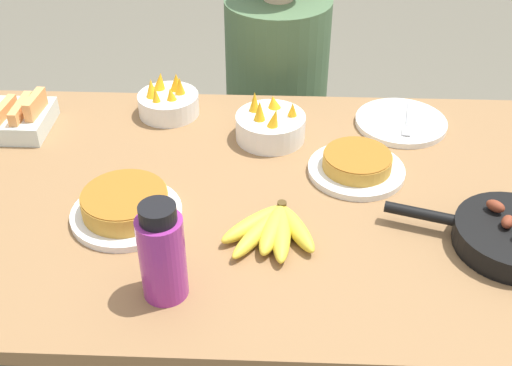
{
  "coord_description": "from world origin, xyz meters",
  "views": [
    {
      "loc": [
        0.05,
        -1.16,
        1.64
      ],
      "look_at": [
        0.0,
        0.0,
        0.8
      ],
      "focal_mm": 45.0,
      "sensor_mm": 36.0,
      "label": 1
    }
  ],
  "objects_px": {
    "empty_plate_far_left": "(401,122)",
    "fruit_bowl_mango": "(270,125)",
    "fruit_bowl_citrus": "(168,101)",
    "water_bottle": "(162,253)",
    "person_figure": "(276,130)",
    "frittata_plate_side": "(357,165)",
    "skillet": "(511,236)",
    "banana_bunch": "(273,229)",
    "frittata_plate_center": "(126,206)"
  },
  "relations": [
    {
      "from": "frittata_plate_side",
      "to": "fruit_bowl_citrus",
      "type": "xyz_separation_m",
      "value": [
        -0.49,
        0.26,
        0.01
      ]
    },
    {
      "from": "fruit_bowl_mango",
      "to": "person_figure",
      "type": "relative_size",
      "value": 0.15
    },
    {
      "from": "fruit_bowl_citrus",
      "to": "water_bottle",
      "type": "xyz_separation_m",
      "value": [
        0.1,
        -0.67,
        0.06
      ]
    },
    {
      "from": "person_figure",
      "to": "fruit_bowl_citrus",
      "type": "bearing_deg",
      "value": -129.01
    },
    {
      "from": "frittata_plate_side",
      "to": "person_figure",
      "type": "height_order",
      "value": "person_figure"
    },
    {
      "from": "frittata_plate_center",
      "to": "skillet",
      "type": "bearing_deg",
      "value": -4.63
    },
    {
      "from": "empty_plate_far_left",
      "to": "fruit_bowl_mango",
      "type": "relative_size",
      "value": 1.35
    },
    {
      "from": "skillet",
      "to": "empty_plate_far_left",
      "type": "height_order",
      "value": "skillet"
    },
    {
      "from": "empty_plate_far_left",
      "to": "frittata_plate_center",
      "type": "bearing_deg",
      "value": -147.6
    },
    {
      "from": "empty_plate_far_left",
      "to": "water_bottle",
      "type": "height_order",
      "value": "water_bottle"
    },
    {
      "from": "banana_bunch",
      "to": "frittata_plate_center",
      "type": "relative_size",
      "value": 0.88
    },
    {
      "from": "banana_bunch",
      "to": "frittata_plate_center",
      "type": "bearing_deg",
      "value": 170.82
    },
    {
      "from": "skillet",
      "to": "frittata_plate_center",
      "type": "xyz_separation_m",
      "value": [
        -0.8,
        0.06,
        0.0
      ]
    },
    {
      "from": "empty_plate_far_left",
      "to": "person_figure",
      "type": "xyz_separation_m",
      "value": [
        -0.33,
        0.4,
        -0.28
      ]
    },
    {
      "from": "frittata_plate_center",
      "to": "person_figure",
      "type": "height_order",
      "value": "person_figure"
    },
    {
      "from": "frittata_plate_center",
      "to": "fruit_bowl_citrus",
      "type": "relative_size",
      "value": 1.47
    },
    {
      "from": "skillet",
      "to": "fruit_bowl_mango",
      "type": "height_order",
      "value": "fruit_bowl_mango"
    },
    {
      "from": "fruit_bowl_citrus",
      "to": "person_figure",
      "type": "bearing_deg",
      "value": 50.99
    },
    {
      "from": "frittata_plate_side",
      "to": "water_bottle",
      "type": "height_order",
      "value": "water_bottle"
    },
    {
      "from": "banana_bunch",
      "to": "fruit_bowl_citrus",
      "type": "relative_size",
      "value": 1.29
    },
    {
      "from": "banana_bunch",
      "to": "frittata_plate_center",
      "type": "xyz_separation_m",
      "value": [
        -0.32,
        0.05,
        0.01
      ]
    },
    {
      "from": "empty_plate_far_left",
      "to": "fruit_bowl_citrus",
      "type": "bearing_deg",
      "value": 176.55
    },
    {
      "from": "water_bottle",
      "to": "person_figure",
      "type": "height_order",
      "value": "person_figure"
    },
    {
      "from": "frittata_plate_side",
      "to": "fruit_bowl_citrus",
      "type": "bearing_deg",
      "value": 151.46
    },
    {
      "from": "frittata_plate_side",
      "to": "fruit_bowl_citrus",
      "type": "height_order",
      "value": "fruit_bowl_citrus"
    },
    {
      "from": "fruit_bowl_citrus",
      "to": "water_bottle",
      "type": "relative_size",
      "value": 0.8
    },
    {
      "from": "water_bottle",
      "to": "person_figure",
      "type": "distance_m",
      "value": 1.11
    },
    {
      "from": "skillet",
      "to": "water_bottle",
      "type": "xyz_separation_m",
      "value": [
        -0.68,
        -0.16,
        0.07
      ]
    },
    {
      "from": "water_bottle",
      "to": "person_figure",
      "type": "xyz_separation_m",
      "value": [
        0.19,
        1.03,
        -0.36
      ]
    },
    {
      "from": "banana_bunch",
      "to": "skillet",
      "type": "height_order",
      "value": "skillet"
    },
    {
      "from": "banana_bunch",
      "to": "empty_plate_far_left",
      "type": "bearing_deg",
      "value": 54.49
    },
    {
      "from": "banana_bunch",
      "to": "fruit_bowl_citrus",
      "type": "height_order",
      "value": "fruit_bowl_citrus"
    },
    {
      "from": "banana_bunch",
      "to": "fruit_bowl_mango",
      "type": "bearing_deg",
      "value": 92.21
    },
    {
      "from": "fruit_bowl_citrus",
      "to": "skillet",
      "type": "bearing_deg",
      "value": -33.55
    },
    {
      "from": "frittata_plate_center",
      "to": "frittata_plate_side",
      "type": "relative_size",
      "value": 1.05
    },
    {
      "from": "frittata_plate_side",
      "to": "fruit_bowl_mango",
      "type": "height_order",
      "value": "fruit_bowl_mango"
    },
    {
      "from": "skillet",
      "to": "water_bottle",
      "type": "relative_size",
      "value": 1.83
    },
    {
      "from": "frittata_plate_side",
      "to": "water_bottle",
      "type": "xyz_separation_m",
      "value": [
        -0.39,
        -0.4,
        0.07
      ]
    },
    {
      "from": "banana_bunch",
      "to": "skillet",
      "type": "bearing_deg",
      "value": -1.59
    },
    {
      "from": "skillet",
      "to": "person_figure",
      "type": "bearing_deg",
      "value": -43.93
    },
    {
      "from": "frittata_plate_center",
      "to": "water_bottle",
      "type": "xyz_separation_m",
      "value": [
        0.12,
        -0.22,
        0.07
      ]
    },
    {
      "from": "frittata_plate_center",
      "to": "water_bottle",
      "type": "distance_m",
      "value": 0.26
    },
    {
      "from": "banana_bunch",
      "to": "person_figure",
      "type": "distance_m",
      "value": 0.9
    },
    {
      "from": "fruit_bowl_mango",
      "to": "banana_bunch",
      "type": "bearing_deg",
      "value": -87.79
    },
    {
      "from": "frittata_plate_side",
      "to": "fruit_bowl_mango",
      "type": "xyz_separation_m",
      "value": [
        -0.21,
        0.15,
        0.02
      ]
    },
    {
      "from": "banana_bunch",
      "to": "water_bottle",
      "type": "xyz_separation_m",
      "value": [
        -0.2,
        -0.17,
        0.08
      ]
    },
    {
      "from": "banana_bunch",
      "to": "frittata_plate_side",
      "type": "distance_m",
      "value": 0.3
    },
    {
      "from": "frittata_plate_side",
      "to": "empty_plate_far_left",
      "type": "relative_size",
      "value": 0.95
    },
    {
      "from": "banana_bunch",
      "to": "frittata_plate_center",
      "type": "distance_m",
      "value": 0.32
    },
    {
      "from": "frittata_plate_side",
      "to": "fruit_bowl_citrus",
      "type": "distance_m",
      "value": 0.55
    }
  ]
}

